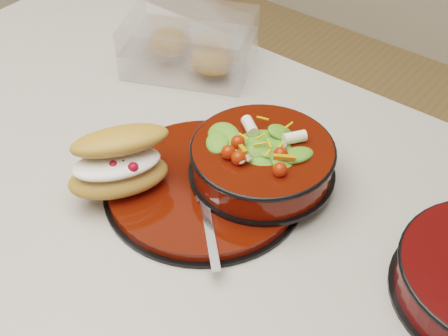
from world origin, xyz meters
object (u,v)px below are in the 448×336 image
Objects in this scene: island_counter at (184,336)px; dinner_plate at (205,185)px; croissant at (120,163)px; pastry_box at (190,44)px; fork at (208,220)px; salad_bowl at (263,156)px.

dinner_plate reaches higher than island_counter.
pastry_box is at bearing 58.78° from croissant.
salad_bowl is at bearing 42.58° from fork.
salad_bowl reaches higher than fork.
croissant is at bearing -137.73° from dinner_plate.
croissant is (-0.09, -0.08, 0.05)m from dinner_plate.
dinner_plate is (0.07, -0.00, 0.46)m from island_counter.
fork reaches higher than island_counter.
pastry_box reaches higher than island_counter.
island_counter is 5.83× the size of salad_bowl.
island_counter is 4.23× the size of dinner_plate.
island_counter is 7.09× the size of croissant.
croissant reaches higher than island_counter.
fork is at bearing -90.77° from salad_bowl.
fork is (0.14, 0.02, -0.04)m from croissant.
dinner_plate is at bearing -0.68° from island_counter.
salad_bowl is 0.34m from pastry_box.
fork is 0.48× the size of pastry_box.
pastry_box is at bearing 87.07° from fork.
croissant is 0.35m from pastry_box.
salad_bowl is 0.20m from croissant.
dinner_plate is at bearing 85.85° from fork.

